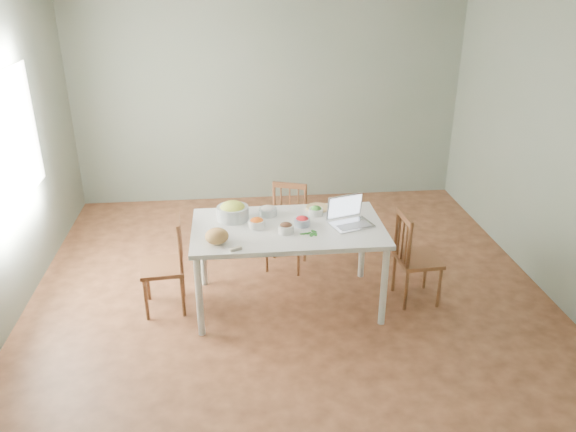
{
  "coord_description": "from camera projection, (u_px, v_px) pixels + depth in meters",
  "views": [
    {
      "loc": [
        -0.5,
        -4.76,
        2.96
      ],
      "look_at": [
        -0.03,
        -0.19,
        0.9
      ],
      "focal_mm": 35.32,
      "sensor_mm": 36.0,
      "label": 1
    }
  ],
  "objects": [
    {
      "name": "window_left",
      "position": [
        7.0,
        143.0,
        5.0
      ],
      "size": [
        0.04,
        1.6,
        1.2
      ],
      "primitive_type": "cube",
      "color": "white",
      "rests_on": "ground"
    },
    {
      "name": "flatbread",
      "position": [
        318.0,
        208.0,
        5.42
      ],
      "size": [
        0.29,
        0.29,
        0.02
      ],
      "primitive_type": "cylinder",
      "rotation": [
        0.0,
        0.0,
        0.4
      ],
      "color": "#DAB880",
      "rests_on": "dining_table"
    },
    {
      "name": "chair_far",
      "position": [
        286.0,
        229.0,
        5.86
      ],
      "size": [
        0.49,
        0.48,
        0.89
      ],
      "primitive_type": null,
      "rotation": [
        0.0,
        0.0,
        -0.34
      ],
      "color": "#55311E",
      "rests_on": "floor"
    },
    {
      "name": "bowl_carrot",
      "position": [
        257.0,
        223.0,
        5.04
      ],
      "size": [
        0.16,
        0.16,
        0.08
      ],
      "primitive_type": null,
      "rotation": [
        0.0,
        0.0,
        0.1
      ],
      "color": "#DB6E00",
      "rests_on": "dining_table"
    },
    {
      "name": "basil_bunch",
      "position": [
        309.0,
        233.0,
        4.92
      ],
      "size": [
        0.18,
        0.18,
        0.02
      ],
      "primitive_type": null,
      "color": "#11520A",
      "rests_on": "dining_table"
    },
    {
      "name": "bowl_squash",
      "position": [
        233.0,
        211.0,
        5.17
      ],
      "size": [
        0.32,
        0.32,
        0.17
      ],
      "primitive_type": null,
      "rotation": [
        0.0,
        0.0,
        0.12
      ],
      "color": "#E4E057",
      "rests_on": "dining_table"
    },
    {
      "name": "floor",
      "position": [
        289.0,
        291.0,
        5.58
      ],
      "size": [
        5.0,
        5.0,
        0.0
      ],
      "primitive_type": "cube",
      "color": "#442415",
      "rests_on": "ground"
    },
    {
      "name": "bowl_redpep",
      "position": [
        302.0,
        221.0,
        5.07
      ],
      "size": [
        0.16,
        0.16,
        0.08
      ],
      "primitive_type": null,
      "rotation": [
        0.0,
        0.0,
        0.15
      ],
      "color": "red",
      "rests_on": "dining_table"
    },
    {
      "name": "wall_back",
      "position": [
        269.0,
        99.0,
        7.29
      ],
      "size": [
        5.0,
        0.0,
        2.7
      ],
      "primitive_type": "cube",
      "color": "gray",
      "rests_on": "ground"
    },
    {
      "name": "wall_front",
      "position": [
        343.0,
        325.0,
        2.76
      ],
      "size": [
        5.0,
        0.0,
        2.7
      ],
      "primitive_type": "cube",
      "color": "gray",
      "rests_on": "ground"
    },
    {
      "name": "bowl_broccoli",
      "position": [
        316.0,
        211.0,
        5.28
      ],
      "size": [
        0.14,
        0.14,
        0.08
      ],
      "primitive_type": null,
      "rotation": [
        0.0,
        0.0,
        -0.01
      ],
      "color": "#2F6026",
      "rests_on": "dining_table"
    },
    {
      "name": "laptop",
      "position": [
        352.0,
        213.0,
        5.03
      ],
      "size": [
        0.43,
        0.38,
        0.25
      ],
      "primitive_type": null,
      "rotation": [
        0.0,
        0.0,
        0.31
      ],
      "color": "silver",
      "rests_on": "dining_table"
    },
    {
      "name": "chair_left",
      "position": [
        162.0,
        265.0,
        5.14
      ],
      "size": [
        0.41,
        0.43,
        0.91
      ],
      "primitive_type": null,
      "rotation": [
        0.0,
        0.0,
        -1.49
      ],
      "color": "#55311E",
      "rests_on": "floor"
    },
    {
      "name": "bowl_onion",
      "position": [
        268.0,
        211.0,
        5.27
      ],
      "size": [
        0.19,
        0.19,
        0.09
      ],
      "primitive_type": null,
      "rotation": [
        0.0,
        0.0,
        0.19
      ],
      "color": "silver",
      "rests_on": "dining_table"
    },
    {
      "name": "dining_table",
      "position": [
        288.0,
        265.0,
        5.23
      ],
      "size": [
        1.72,
        0.97,
        0.8
      ],
      "primitive_type": null,
      "color": "white",
      "rests_on": "floor"
    },
    {
      "name": "bowl_mushroom",
      "position": [
        286.0,
        228.0,
        4.93
      ],
      "size": [
        0.18,
        0.18,
        0.09
      ],
      "primitive_type": null,
      "rotation": [
        0.0,
        0.0,
        0.42
      ],
      "color": "#3D1D0F",
      "rests_on": "dining_table"
    },
    {
      "name": "butter_stick",
      "position": [
        236.0,
        249.0,
        4.63
      ],
      "size": [
        0.1,
        0.07,
        0.03
      ],
      "primitive_type": "cube",
      "rotation": [
        0.0,
        0.0,
        0.41
      ],
      "color": "beige",
      "rests_on": "dining_table"
    },
    {
      "name": "bread_boule",
      "position": [
        217.0,
        236.0,
        4.74
      ],
      "size": [
        0.21,
        0.21,
        0.13
      ],
      "primitive_type": "ellipsoid",
      "rotation": [
        0.0,
        0.0,
        0.07
      ],
      "color": "#9E7348",
      "rests_on": "dining_table"
    },
    {
      "name": "wall_right",
      "position": [
        556.0,
        152.0,
        5.26
      ],
      "size": [
        0.0,
        5.0,
        2.7
      ],
      "primitive_type": "cube",
      "color": "gray",
      "rests_on": "ground"
    },
    {
      "name": "chair_right",
      "position": [
        418.0,
        257.0,
        5.28
      ],
      "size": [
        0.4,
        0.42,
        0.9
      ],
      "primitive_type": null,
      "rotation": [
        0.0,
        0.0,
        1.63
      ],
      "color": "#55311E",
      "rests_on": "floor"
    }
  ]
}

